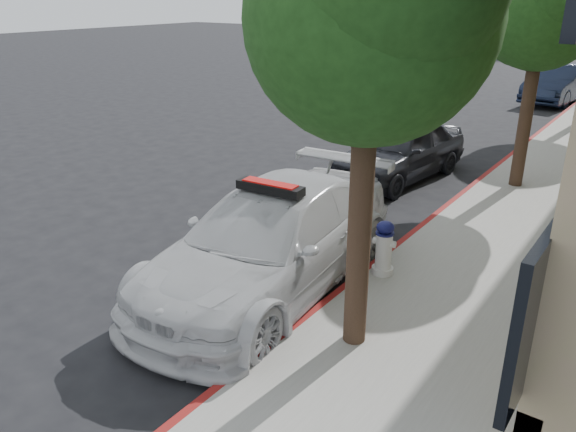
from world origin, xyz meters
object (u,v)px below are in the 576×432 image
(police_car, at_px, (271,240))
(parked_car_mid, at_px, (399,150))
(parked_car_far, at_px, (559,84))
(fire_hydrant, at_px, (384,248))

(police_car, relative_size, parked_car_mid, 1.32)
(police_car, distance_m, parked_car_far, 20.36)
(police_car, distance_m, parked_car_mid, 6.52)
(parked_car_mid, distance_m, parked_car_far, 13.93)
(parked_car_mid, xyz_separation_m, fire_hydrant, (2.19, -5.27, -0.15))
(parked_car_far, distance_m, fire_hydrant, 19.19)
(police_car, bearing_deg, parked_car_far, 84.75)
(police_car, height_order, fire_hydrant, police_car)
(police_car, xyz_separation_m, parked_car_far, (0.26, 20.36, -0.03))
(fire_hydrant, bearing_deg, police_car, -145.84)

